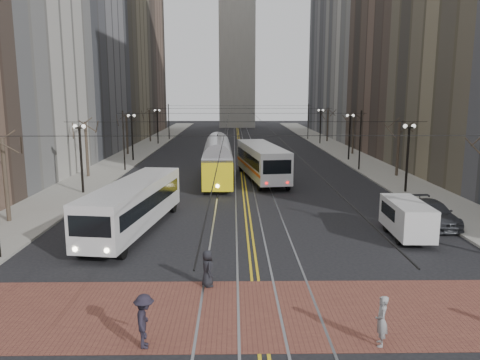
{
  "coord_description": "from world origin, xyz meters",
  "views": [
    {
      "loc": [
        -0.97,
        -20.87,
        8.29
      ],
      "look_at": [
        -0.57,
        8.03,
        3.0
      ],
      "focal_mm": 35.0,
      "sensor_mm": 36.0,
      "label": 1
    }
  ],
  "objects_px": {
    "rear_bus": "(262,163)",
    "pedestrian_d": "(144,321)",
    "transit_bus": "(134,207)",
    "sedan_parked": "(432,213)",
    "cargo_van": "(407,220)",
    "sedan_silver": "(280,158)",
    "sedan_grey": "(276,160)",
    "pedestrian_a": "(207,268)",
    "streetcar": "(218,164)",
    "pedestrian_b": "(382,321)"
  },
  "relations": [
    {
      "from": "rear_bus",
      "to": "pedestrian_a",
      "type": "relative_size",
      "value": 7.99
    },
    {
      "from": "transit_bus",
      "to": "cargo_van",
      "type": "bearing_deg",
      "value": 2.47
    },
    {
      "from": "rear_bus",
      "to": "pedestrian_a",
      "type": "height_order",
      "value": "rear_bus"
    },
    {
      "from": "sedan_grey",
      "to": "pedestrian_a",
      "type": "xyz_separation_m",
      "value": [
        -6.13,
        -35.3,
        0.14
      ]
    },
    {
      "from": "streetcar",
      "to": "cargo_van",
      "type": "distance_m",
      "value": 21.77
    },
    {
      "from": "pedestrian_d",
      "to": "sedan_grey",
      "type": "bearing_deg",
      "value": -19.4
    },
    {
      "from": "sedan_parked",
      "to": "sedan_grey",
      "type": "bearing_deg",
      "value": 104.51
    },
    {
      "from": "transit_bus",
      "to": "sedan_grey",
      "type": "height_order",
      "value": "transit_bus"
    },
    {
      "from": "pedestrian_a",
      "to": "pedestrian_d",
      "type": "height_order",
      "value": "pedestrian_d"
    },
    {
      "from": "transit_bus",
      "to": "rear_bus",
      "type": "bearing_deg",
      "value": 71.22
    },
    {
      "from": "sedan_grey",
      "to": "transit_bus",
      "type": "bearing_deg",
      "value": -121.58
    },
    {
      "from": "pedestrian_a",
      "to": "sedan_silver",
      "type": "bearing_deg",
      "value": -30.54
    },
    {
      "from": "cargo_van",
      "to": "sedan_parked",
      "type": "bearing_deg",
      "value": 48.36
    },
    {
      "from": "streetcar",
      "to": "cargo_van",
      "type": "height_order",
      "value": "streetcar"
    },
    {
      "from": "rear_bus",
      "to": "sedan_grey",
      "type": "bearing_deg",
      "value": 68.72
    },
    {
      "from": "transit_bus",
      "to": "pedestrian_d",
      "type": "relative_size",
      "value": 6.59
    },
    {
      "from": "cargo_van",
      "to": "pedestrian_a",
      "type": "height_order",
      "value": "cargo_van"
    },
    {
      "from": "transit_bus",
      "to": "pedestrian_b",
      "type": "distance_m",
      "value": 17.42
    },
    {
      "from": "rear_bus",
      "to": "pedestrian_d",
      "type": "relative_size",
      "value": 7.11
    },
    {
      "from": "rear_bus",
      "to": "sedan_silver",
      "type": "distance_m",
      "value": 10.89
    },
    {
      "from": "pedestrian_d",
      "to": "pedestrian_a",
      "type": "bearing_deg",
      "value": -28.08
    },
    {
      "from": "transit_bus",
      "to": "sedan_parked",
      "type": "relative_size",
      "value": 2.31
    },
    {
      "from": "cargo_van",
      "to": "rear_bus",
      "type": "bearing_deg",
      "value": 113.14
    },
    {
      "from": "rear_bus",
      "to": "pedestrian_a",
      "type": "bearing_deg",
      "value": -106.61
    },
    {
      "from": "rear_bus",
      "to": "pedestrian_d",
      "type": "xyz_separation_m",
      "value": [
        -5.73,
        -30.97,
        -0.77
      ]
    },
    {
      "from": "sedan_grey",
      "to": "pedestrian_a",
      "type": "height_order",
      "value": "pedestrian_a"
    },
    {
      "from": "pedestrian_b",
      "to": "cargo_van",
      "type": "bearing_deg",
      "value": 167.26
    },
    {
      "from": "streetcar",
      "to": "sedan_silver",
      "type": "bearing_deg",
      "value": 55.56
    },
    {
      "from": "sedan_grey",
      "to": "pedestrian_b",
      "type": "xyz_separation_m",
      "value": [
        -0.06,
        -40.3,
        0.19
      ]
    },
    {
      "from": "sedan_grey",
      "to": "sedan_parked",
      "type": "height_order",
      "value": "sedan_parked"
    },
    {
      "from": "rear_bus",
      "to": "pedestrian_d",
      "type": "distance_m",
      "value": 31.5
    },
    {
      "from": "streetcar",
      "to": "sedan_grey",
      "type": "bearing_deg",
      "value": 55.33
    },
    {
      "from": "transit_bus",
      "to": "sedan_grey",
      "type": "bearing_deg",
      "value": 75.69
    },
    {
      "from": "streetcar",
      "to": "pedestrian_b",
      "type": "height_order",
      "value": "streetcar"
    },
    {
      "from": "transit_bus",
      "to": "pedestrian_b",
      "type": "height_order",
      "value": "transit_bus"
    },
    {
      "from": "cargo_van",
      "to": "pedestrian_a",
      "type": "distance_m",
      "value": 13.2
    },
    {
      "from": "sedan_silver",
      "to": "pedestrian_b",
      "type": "relative_size",
      "value": 2.76
    },
    {
      "from": "streetcar",
      "to": "pedestrian_a",
      "type": "bearing_deg",
      "value": -90.87
    },
    {
      "from": "transit_bus",
      "to": "sedan_grey",
      "type": "distance_m",
      "value": 29.02
    },
    {
      "from": "cargo_van",
      "to": "transit_bus",
      "type": "bearing_deg",
      "value": 176.47
    },
    {
      "from": "cargo_van",
      "to": "sedan_silver",
      "type": "bearing_deg",
      "value": 100.71
    },
    {
      "from": "pedestrian_a",
      "to": "pedestrian_b",
      "type": "relative_size",
      "value": 0.94
    },
    {
      "from": "rear_bus",
      "to": "sedan_silver",
      "type": "xyz_separation_m",
      "value": [
        2.87,
        10.47,
        -0.92
      ]
    },
    {
      "from": "cargo_van",
      "to": "pedestrian_a",
      "type": "relative_size",
      "value": 2.99
    },
    {
      "from": "rear_bus",
      "to": "sedan_silver",
      "type": "bearing_deg",
      "value": 66.64
    },
    {
      "from": "sedan_parked",
      "to": "pedestrian_a",
      "type": "xyz_separation_m",
      "value": [
        -13.93,
        -9.66,
        0.07
      ]
    },
    {
      "from": "transit_bus",
      "to": "pedestrian_a",
      "type": "xyz_separation_m",
      "value": [
        4.95,
        -8.49,
        -0.69
      ]
    },
    {
      "from": "transit_bus",
      "to": "sedan_silver",
      "type": "xyz_separation_m",
      "value": [
        11.75,
        27.95,
        -0.73
      ]
    },
    {
      "from": "rear_bus",
      "to": "pedestrian_b",
      "type": "relative_size",
      "value": 7.54
    },
    {
      "from": "pedestrian_d",
      "to": "sedan_silver",
      "type": "bearing_deg",
      "value": -20.0
    }
  ]
}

